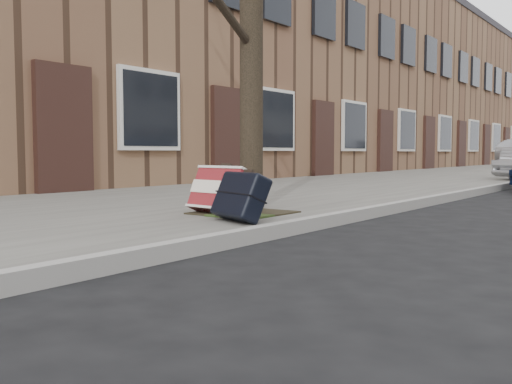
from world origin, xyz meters
The scene contains 6 objects.
ground centered at (0.00, 0.00, 0.00)m, with size 120.00×120.00×0.00m, color black.
near_sidewalk centered at (-3.70, 15.00, 0.06)m, with size 5.00×70.00×0.12m, color slate.
house_near centered at (-9.60, 16.00, 3.50)m, with size 6.80×40.00×7.00m, color brown.
dirt_patch centered at (-2.00, 1.20, 0.13)m, with size 0.85×0.85×0.01m, color black.
suitcase_red centered at (-2.13, 0.98, 0.36)m, with size 0.62×0.17×0.45m, color maroon.
suitcase_navy centered at (-1.60, 0.64, 0.35)m, with size 0.59×0.19×0.42m, color black.
Camera 1 is at (1.54, -3.34, 0.74)m, focal length 40.00 mm.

